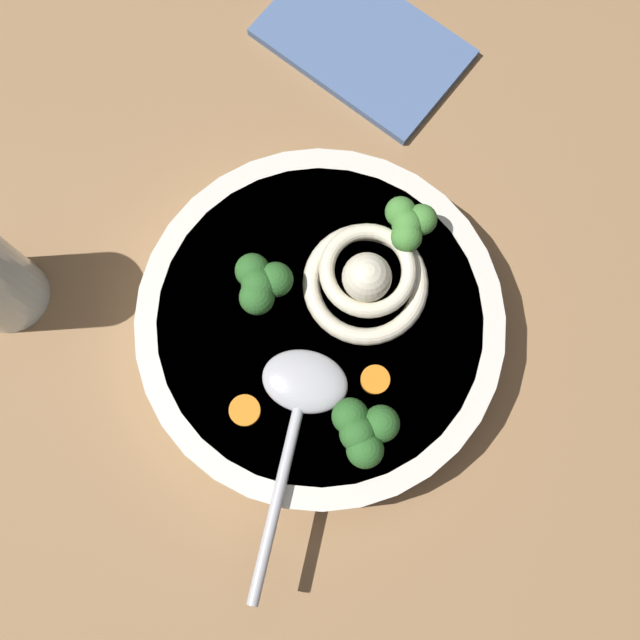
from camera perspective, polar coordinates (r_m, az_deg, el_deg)
name	(u,v)px	position (r cm, az deg, el deg)	size (l,w,h in cm)	color
table_slab	(296,313)	(60.94, -1.81, 0.55)	(99.97, 99.97, 3.48)	#936D47
soup_bowl	(320,327)	(56.46, 0.00, -0.50)	(26.61, 26.61, 4.56)	silver
noodle_pile	(366,279)	(53.89, 3.50, 3.11)	(9.92, 9.72, 3.99)	beige
soup_spoon	(300,401)	(52.51, -1.48, -6.08)	(15.89, 12.89, 1.60)	#B7B7BC
broccoli_floret_left	(262,285)	(52.63, -4.40, 2.64)	(4.82, 4.14, 3.81)	#7A9E60
broccoli_floret_front	(366,429)	(50.75, 3.50, -8.19)	(4.89, 4.21, 3.87)	#7A9E60
broccoli_floret_near_spoon	(409,224)	(54.44, 6.70, 7.14)	(4.37, 3.76, 3.45)	#7A9E60
carrot_slice_beside_chili	(375,380)	(53.37, 4.16, -4.48)	(2.05, 2.05, 0.53)	orange
carrot_slice_far	(245,411)	(53.16, -5.65, -6.77)	(2.18, 2.18, 0.63)	orange
folded_napkin	(363,43)	(68.22, 3.22, 20.03)	(16.52, 10.50, 0.80)	#4C6693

